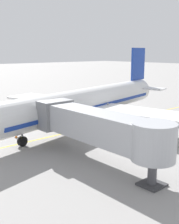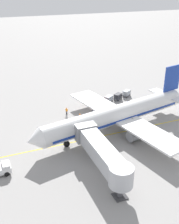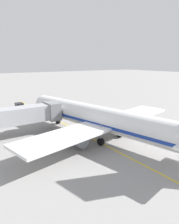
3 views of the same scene
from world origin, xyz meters
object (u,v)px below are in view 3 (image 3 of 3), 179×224
object	(u,v)px
baggage_cart_front	(175,126)
safety_cone_nose_right	(79,118)
baggage_tug_trailing	(127,127)
safety_cone_nose_left	(75,121)
ground_crew_marshaller	(111,119)
ground_crew_wing_walker	(119,114)
jet_bridge	(14,116)
pushback_tractor	(21,109)
baggage_tug_lead	(159,124)
parked_airliner	(102,119)
ground_crew_loader	(93,117)

from	to	relation	value
baggage_cart_front	safety_cone_nose_right	size ratio (longest dim) A/B	4.77
baggage_tug_trailing	safety_cone_nose_left	world-z (taller)	baggage_tug_trailing
ground_crew_marshaller	safety_cone_nose_right	world-z (taller)	ground_crew_marshaller
baggage_cart_front	ground_crew_wing_walker	distance (m)	11.93
jet_bridge	pushback_tractor	xyz separation A→B (m)	(5.39, 15.31, -2.36)
safety_cone_nose_left	ground_crew_wing_walker	bearing A→B (deg)	-18.73
pushback_tractor	safety_cone_nose_right	world-z (taller)	pushback_tractor
pushback_tractor	safety_cone_nose_right	distance (m)	14.98
baggage_tug_lead	pushback_tractor	bearing A→B (deg)	125.21
baggage_tug_trailing	baggage_tug_lead	bearing A→B (deg)	-19.11
pushback_tractor	safety_cone_nose_right	size ratio (longest dim) A/B	7.50
baggage_tug_trailing	ground_crew_wing_walker	world-z (taller)	ground_crew_wing_walker
pushback_tractor	baggage_tug_trailing	size ratio (longest dim) A/B	1.63
ground_crew_wing_walker	parked_airliner	bearing A→B (deg)	-144.33
baggage_tug_trailing	baggage_cart_front	world-z (taller)	baggage_tug_trailing
parked_airliner	safety_cone_nose_right	bearing A→B (deg)	76.35
baggage_tug_lead	ground_crew_wing_walker	bearing A→B (deg)	103.05
parked_airliner	pushback_tractor	distance (m)	24.58
jet_bridge	baggage_tug_trailing	world-z (taller)	jet_bridge
jet_bridge	ground_crew_marshaller	xyz separation A→B (m)	(17.59, -3.01, -2.50)
parked_airliner	baggage_tug_trailing	distance (m)	6.45
ground_crew_wing_walker	safety_cone_nose_right	xyz separation A→B (m)	(-7.24, 4.36, -0.66)
jet_bridge	ground_crew_loader	distance (m)	15.85
parked_airliner	baggage_tug_lead	xyz separation A→B (m)	(12.09, -1.59, -2.47)
safety_cone_nose_left	pushback_tractor	bearing A→B (deg)	116.63
safety_cone_nose_right	pushback_tractor	bearing A→B (deg)	125.24
ground_crew_wing_walker	safety_cone_nose_left	size ratio (longest dim) A/B	2.86
pushback_tractor	baggage_cart_front	world-z (taller)	pushback_tractor
jet_bridge	pushback_tractor	bearing A→B (deg)	70.62
ground_crew_marshaller	safety_cone_nose_left	distance (m)	7.31
pushback_tractor	ground_crew_wing_walker	world-z (taller)	pushback_tractor
jet_bridge	ground_crew_wing_walker	world-z (taller)	jet_bridge
parked_airliner	ground_crew_wing_walker	xyz separation A→B (m)	(10.05, 7.21, -2.23)
baggage_tug_trailing	jet_bridge	bearing A→B (deg)	155.15
jet_bridge	baggage_tug_trailing	bearing A→B (deg)	-24.85
baggage_tug_lead	baggage_tug_trailing	bearing A→B (deg)	160.89
ground_crew_loader	safety_cone_nose_right	distance (m)	3.25
ground_crew_loader	safety_cone_nose_left	world-z (taller)	ground_crew_loader
ground_crew_marshaller	safety_cone_nose_left	size ratio (longest dim) A/B	2.86
parked_airliner	ground_crew_loader	world-z (taller)	parked_airliner
ground_crew_marshaller	parked_airliner	bearing A→B (deg)	-139.47
pushback_tractor	baggage_tug_trailing	bearing A→B (deg)	-63.19
parked_airliner	safety_cone_nose_right	world-z (taller)	parked_airliner
pushback_tractor	baggage_cart_front	size ratio (longest dim) A/B	1.57
safety_cone_nose_left	safety_cone_nose_right	xyz separation A→B (m)	(1.86, 1.27, 0.00)
pushback_tractor	ground_crew_loader	distance (m)	18.12
baggage_tug_trailing	safety_cone_nose_right	distance (m)	11.47
jet_bridge	ground_crew_wing_walker	distance (m)	21.44
pushback_tractor	baggage_cart_front	distance (m)	33.79
pushback_tractor	safety_cone_nose_left	distance (m)	15.11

